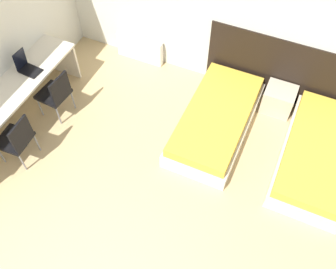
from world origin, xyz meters
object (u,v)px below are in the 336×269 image
chair_near_laptop (56,93)px  bed_near_door (317,155)px  chair_near_notebook (17,138)px  bed_near_window (216,120)px  nightstand (279,99)px  laptop (27,67)px

chair_near_laptop → bed_near_door: bearing=14.9°
bed_near_door → chair_near_notebook: chair_near_notebook is taller
bed_near_window → bed_near_door: bearing=0.0°
nightstand → chair_near_notebook: size_ratio=0.56×
nightstand → chair_near_notebook: 3.93m
bed_near_window → bed_near_door: same height
bed_near_window → chair_near_notebook: (-2.33, -1.64, 0.27)m
chair_near_laptop → laptop: bearing=179.8°
bed_near_window → nightstand: size_ratio=4.29×
chair_near_laptop → chair_near_notebook: same height
nightstand → chair_near_notebook: bearing=-141.8°
bed_near_window → chair_near_laptop: 2.45m
chair_near_laptop → chair_near_notebook: bearing=-85.7°
chair_near_notebook → chair_near_laptop: bearing=86.9°
bed_near_door → chair_near_notebook: 4.19m
bed_near_door → bed_near_window: bearing=180.0°
bed_near_window → bed_near_door: 1.52m
chair_near_laptop → bed_near_window: bearing=21.4°
nightstand → bed_near_window: bearing=-134.0°
bed_near_door → laptop: bearing=-171.0°
bed_near_door → chair_near_notebook: size_ratio=2.39×
bed_near_door → nightstand: 1.09m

